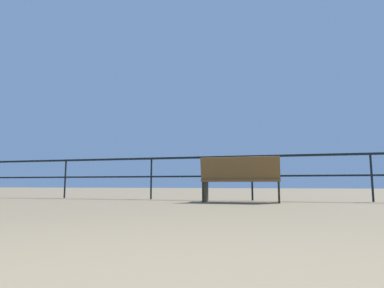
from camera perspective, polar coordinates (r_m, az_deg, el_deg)
name	(u,v)px	position (r m, az deg, el deg)	size (l,w,h in m)	color
pier_railing	(252,166)	(7.60, 10.65, -3.98)	(25.21, 0.05, 1.05)	black
bench_near_left	(240,177)	(6.71, 8.63, -5.95)	(1.62, 0.66, 0.93)	brown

